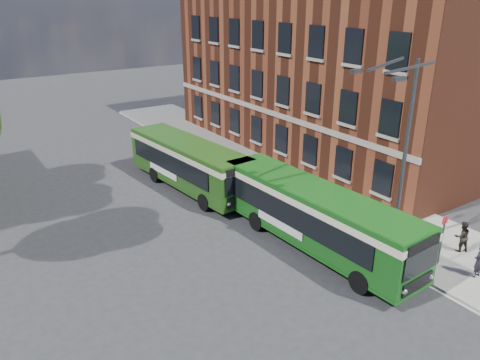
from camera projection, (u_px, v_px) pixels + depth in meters
ground at (282, 262)px, 21.55m from camera, size 120.00×120.00×0.00m
pavement at (290, 177)px, 31.30m from camera, size 6.00×48.00×0.15m
kerb_line at (253, 187)px, 29.76m from camera, size 0.12×48.00×0.01m
brick_office at (331, 57)px, 35.42m from camera, size 12.10×26.00×14.20m
street_lamp at (400, 156)px, 20.71m from camera, size 2.96×2.38×9.00m
bus_stop_sign at (442, 237)px, 20.63m from camera, size 0.35×0.08×2.52m
bus_front at (314, 212)px, 22.23m from camera, size 3.11×11.74×3.02m
bus_rear at (189, 161)px, 29.03m from camera, size 3.53×10.56×3.02m
pedestrian_a at (479, 261)px, 19.90m from camera, size 0.57×0.38×1.53m
pedestrian_b at (462, 236)px, 21.89m from camera, size 0.93×0.86×1.53m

